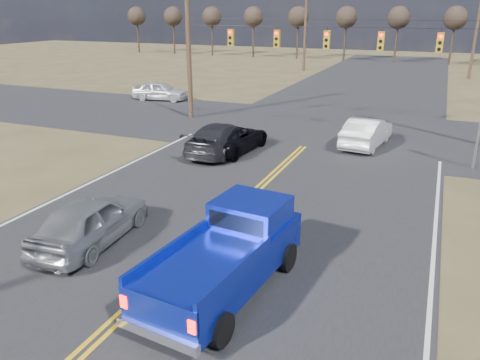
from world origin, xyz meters
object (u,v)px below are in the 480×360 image
at_px(pickup_truck, 228,254).
at_px(white_car_queue, 367,132).
at_px(cross_car_west, 160,91).
at_px(dgrey_car_queue, 221,138).
at_px(silver_suv, 91,220).
at_px(black_suv, 234,138).

height_order(pickup_truck, white_car_queue, pickup_truck).
bearing_deg(white_car_queue, cross_car_west, -15.71).
bearing_deg(dgrey_car_queue, silver_suv, 92.01).
distance_m(silver_suv, cross_car_west, 24.74).
xyz_separation_m(silver_suv, cross_car_west, (-11.30, 22.00, -0.01)).
xyz_separation_m(pickup_truck, dgrey_car_queue, (-5.47, 11.22, -0.24)).
bearing_deg(white_car_queue, black_suv, 36.88).
bearing_deg(white_car_queue, dgrey_car_queue, 39.13).
xyz_separation_m(black_suv, dgrey_car_queue, (-0.43, -0.60, 0.11)).
height_order(pickup_truck, dgrey_car_queue, pickup_truck).
bearing_deg(pickup_truck, cross_car_west, 131.55).
xyz_separation_m(silver_suv, dgrey_car_queue, (-0.47, 10.52, -0.00)).
xyz_separation_m(pickup_truck, white_car_queue, (1.17, 15.38, -0.23)).
bearing_deg(dgrey_car_queue, white_car_queue, -148.44).
height_order(white_car_queue, cross_car_west, white_car_queue).
relative_size(pickup_truck, black_suv, 1.21).
height_order(black_suv, dgrey_car_queue, dgrey_car_queue).
distance_m(pickup_truck, silver_suv, 5.05).
bearing_deg(cross_car_west, dgrey_car_queue, -145.47).
xyz_separation_m(white_car_queue, cross_car_west, (-17.47, 7.32, -0.02)).
relative_size(silver_suv, black_suv, 0.95).
relative_size(white_car_queue, dgrey_car_queue, 0.89).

